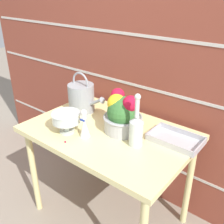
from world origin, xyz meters
The scene contains 10 objects.
ground_plane centered at (0.00, 0.00, 0.00)m, with size 12.00×12.00×0.00m, color gray.
brick_wall centered at (0.00, 0.44, 1.10)m, with size 3.60×0.08×2.20m.
patio_table centered at (0.00, 0.00, 0.66)m, with size 1.06×0.71×0.74m.
watering_can centered at (-0.34, 0.10, 0.85)m, with size 0.33×0.19×0.30m.
crystal_pedestal_bowl centered at (-0.20, -0.18, 0.84)m, with size 0.18×0.18×0.14m.
flower_planter centered at (0.07, 0.06, 0.86)m, with size 0.25×0.25×0.27m.
glass_decanter centered at (0.23, -0.03, 0.85)m, with size 0.08×0.08×0.32m.
figurine_vase centered at (-0.07, -0.15, 0.81)m, with size 0.07×0.07×0.18m.
wire_tray centered at (0.39, 0.15, 0.75)m, with size 0.31×0.20×0.04m.
fallen_petal centered at (-0.11, -0.27, 0.74)m, with size 0.01×0.01×0.01m.
Camera 1 is at (0.93, -1.13, 1.59)m, focal length 42.00 mm.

